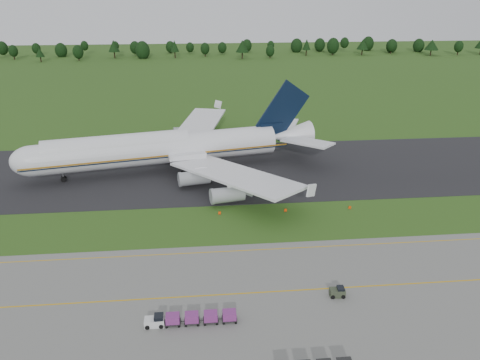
{
  "coord_description": "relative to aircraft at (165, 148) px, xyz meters",
  "views": [
    {
      "loc": [
        -9.44,
        -78.84,
        42.08
      ],
      "look_at": [
        -1.77,
        2.0,
        8.15
      ],
      "focal_mm": 35.0,
      "sensor_mm": 36.0,
      "label": 1
    }
  ],
  "objects": [
    {
      "name": "ground",
      "position": [
        17.28,
        -29.12,
        -5.89
      ],
      "size": [
        600.0,
        600.0,
        0.0
      ],
      "primitive_type": "plane",
      "color": "#284B16",
      "rests_on": "ground"
    },
    {
      "name": "apron",
      "position": [
        17.28,
        -63.12,
        -5.86
      ],
      "size": [
        300.0,
        52.0,
        0.06
      ],
      "primitive_type": "cube",
      "color": "slate",
      "rests_on": "ground"
    },
    {
      "name": "taxiway",
      "position": [
        17.28,
        -1.12,
        -5.85
      ],
      "size": [
        300.0,
        40.0,
        0.08
      ],
      "primitive_type": "cube",
      "color": "black",
      "rests_on": "ground"
    },
    {
      "name": "apron_markings",
      "position": [
        17.28,
        -56.1,
        -5.82
      ],
      "size": [
        300.0,
        30.2,
        0.01
      ],
      "color": "#C4920B",
      "rests_on": "apron"
    },
    {
      "name": "tree_line",
      "position": [
        20.51,
        191.34,
        0.33
      ],
      "size": [
        527.19,
        22.9,
        11.21
      ],
      "color": "black",
      "rests_on": "ground"
    },
    {
      "name": "aircraft",
      "position": [
        0.0,
        0.0,
        0.0
      ],
      "size": [
        73.65,
        70.19,
        20.61
      ],
      "color": "silver",
      "rests_on": "ground"
    },
    {
      "name": "baggage_train",
      "position": [
        5.89,
        -56.99,
        -5.02
      ],
      "size": [
        12.34,
        1.58,
        1.52
      ],
      "color": "silver",
      "rests_on": "apron"
    },
    {
      "name": "utility_cart",
      "position": [
        27.31,
        -53.04,
        -5.24
      ],
      "size": [
        2.26,
        1.53,
        1.2
      ],
      "color": "#303927",
      "rests_on": "apron"
    },
    {
      "name": "edge_markers",
      "position": [
        24.91,
        -24.97,
        -5.61
      ],
      "size": [
        27.02,
        0.3,
        0.6
      ],
      "color": "#F73F07",
      "rests_on": "ground"
    }
  ]
}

